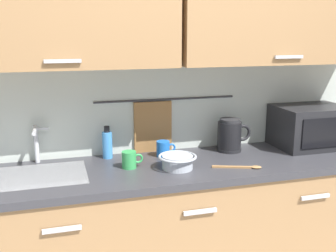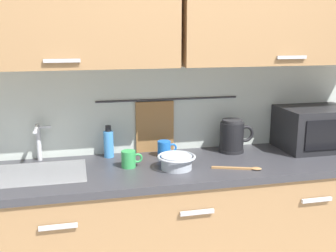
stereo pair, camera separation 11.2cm
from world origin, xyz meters
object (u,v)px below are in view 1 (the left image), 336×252
object	(u,v)px
mug_by_kettle	(164,149)
electric_kettle	(230,135)
mixing_bowl	(177,161)
microwave	(311,126)
dish_soap_bottle	(107,144)
mug_near_sink	(130,160)
wooden_spoon	(243,167)

from	to	relation	value
mug_by_kettle	electric_kettle	bearing A→B (deg)	-0.44
mixing_bowl	microwave	bearing A→B (deg)	10.85
dish_soap_bottle	mixing_bowl	world-z (taller)	dish_soap_bottle
mug_near_sink	mug_by_kettle	distance (m)	0.28
microwave	mixing_bowl	xyz separation A→B (m)	(-0.98, -0.19, -0.09)
microwave	dish_soap_bottle	bearing A→B (deg)	175.05
microwave	mixing_bowl	size ratio (longest dim) A/B	2.15
dish_soap_bottle	wooden_spoon	bearing A→B (deg)	-29.33
mug_near_sink	mug_by_kettle	world-z (taller)	same
microwave	mug_by_kettle	world-z (taller)	microwave
microwave	mug_by_kettle	distance (m)	0.99
microwave	mug_near_sink	bearing A→B (deg)	-175.33
electric_kettle	mug_by_kettle	xyz separation A→B (m)	(-0.44, 0.00, -0.05)
mug_near_sink	mixing_bowl	xyz separation A→B (m)	(0.25, -0.09, -0.00)
wooden_spoon	mug_near_sink	bearing A→B (deg)	163.58
microwave	electric_kettle	xyz separation A→B (m)	(-0.55, 0.05, -0.03)
mug_near_sink	dish_soap_bottle	bearing A→B (deg)	113.62
microwave	electric_kettle	size ratio (longest dim) A/B	2.03
microwave	wooden_spoon	world-z (taller)	microwave
mug_by_kettle	wooden_spoon	xyz separation A→B (m)	(0.37, -0.33, -0.04)
electric_kettle	microwave	bearing A→B (deg)	-5.31
wooden_spoon	electric_kettle	bearing A→B (deg)	78.14
dish_soap_bottle	wooden_spoon	distance (m)	0.81
mixing_bowl	wooden_spoon	size ratio (longest dim) A/B	0.80
electric_kettle	mixing_bowl	xyz separation A→B (m)	(-0.42, -0.24, -0.06)
mixing_bowl	wooden_spoon	world-z (taller)	mixing_bowl
dish_soap_bottle	mug_near_sink	xyz separation A→B (m)	(0.09, -0.21, -0.04)
microwave	mug_by_kettle	xyz separation A→B (m)	(-0.99, 0.05, -0.09)
microwave	mug_near_sink	world-z (taller)	microwave
electric_kettle	mug_by_kettle	bearing A→B (deg)	179.56
mug_near_sink	mug_by_kettle	xyz separation A→B (m)	(0.24, 0.15, 0.00)
electric_kettle	wooden_spoon	world-z (taller)	electric_kettle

